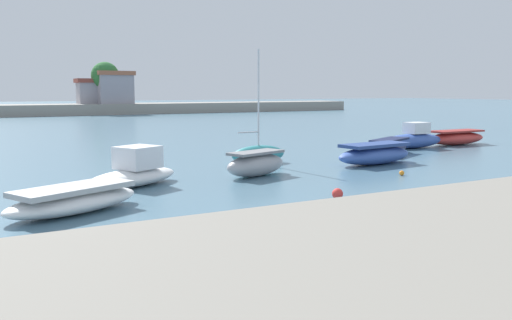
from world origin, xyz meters
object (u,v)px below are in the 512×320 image
at_px(moored_boat_7, 389,147).
at_px(moored_boat_9, 456,138).
at_px(moored_boat_2, 74,200).
at_px(mooring_buoy_2, 337,194).
at_px(moored_boat_3, 134,172).
at_px(moored_boat_8, 413,139).
at_px(mooring_buoy_3, 402,173).
at_px(moored_boat_5, 258,154).
at_px(moored_boat_4, 256,164).
at_px(moored_boat_6, 375,154).

bearing_deg(moored_boat_7, moored_boat_9, -10.83).
distance_m(moored_boat_2, mooring_buoy_2, 9.36).
xyz_separation_m(moored_boat_2, moored_boat_3, (3.27, 4.06, 0.16)).
bearing_deg(moored_boat_3, moored_boat_8, -12.96).
bearing_deg(moored_boat_3, mooring_buoy_2, -75.18).
bearing_deg(mooring_buoy_3, moored_boat_7, 50.85).
xyz_separation_m(moored_boat_5, mooring_buoy_3, (3.93, -6.92, -0.44)).
relative_size(moored_boat_9, mooring_buoy_2, 13.22).
bearing_deg(moored_boat_4, moored_boat_5, 41.07).
bearing_deg(moored_boat_2, moored_boat_5, 9.45).
bearing_deg(moored_boat_7, mooring_buoy_3, -154.53).
relative_size(moored_boat_2, mooring_buoy_3, 21.59).
relative_size(moored_boat_7, mooring_buoy_2, 11.41).
bearing_deg(moored_boat_6, moored_boat_5, 143.46).
xyz_separation_m(moored_boat_7, moored_boat_9, (8.70, 2.26, 0.04)).
distance_m(moored_boat_6, mooring_buoy_3, 4.02).
distance_m(moored_boat_4, moored_boat_8, 16.69).
distance_m(moored_boat_3, moored_boat_4, 5.77).
bearing_deg(moored_boat_9, moored_boat_3, -167.86).
xyz_separation_m(moored_boat_2, moored_boat_8, (24.79, 9.28, 0.21)).
bearing_deg(moored_boat_2, moored_boat_3, 27.11).
bearing_deg(moored_boat_5, moored_boat_4, -123.18).
distance_m(moored_boat_3, mooring_buoy_2, 8.71).
xyz_separation_m(moored_boat_3, moored_boat_5, (7.98, 3.39, -0.03)).
bearing_deg(moored_boat_8, moored_boat_3, -167.46).
height_order(moored_boat_3, moored_boat_8, moored_boat_8).
bearing_deg(moored_boat_3, moored_boat_4, -29.42).
xyz_separation_m(moored_boat_5, moored_boat_6, (5.48, -3.24, -0.01)).
distance_m(moored_boat_3, mooring_buoy_3, 12.43).
xyz_separation_m(moored_boat_4, moored_boat_5, (2.22, 3.68, -0.01)).
height_order(moored_boat_6, mooring_buoy_2, moored_boat_6).
height_order(moored_boat_4, mooring_buoy_2, moored_boat_4).
height_order(moored_boat_3, moored_boat_4, moored_boat_3).
bearing_deg(mooring_buoy_3, moored_boat_2, -178.00).
height_order(moored_boat_2, moored_boat_7, moored_boat_7).
bearing_deg(mooring_buoy_3, moored_boat_5, 119.56).
bearing_deg(moored_boat_3, mooring_buoy_3, -43.12).
height_order(moored_boat_7, mooring_buoy_2, moored_boat_7).
height_order(moored_boat_9, mooring_buoy_3, moored_boat_9).
bearing_deg(moored_boat_2, mooring_buoy_2, -39.35).
height_order(moored_boat_5, mooring_buoy_3, moored_boat_5).
distance_m(moored_boat_9, mooring_buoy_2, 23.48).
xyz_separation_m(moored_boat_6, mooring_buoy_3, (-1.56, -3.68, -0.43)).
relative_size(moored_boat_2, moored_boat_8, 0.98).
relative_size(moored_boat_3, moored_boat_6, 0.94).
height_order(moored_boat_6, moored_boat_7, moored_boat_6).
relative_size(moored_boat_6, moored_boat_7, 1.12).
xyz_separation_m(moored_boat_4, mooring_buoy_3, (6.15, -3.25, -0.45)).
distance_m(moored_boat_6, moored_boat_9, 13.58).
bearing_deg(mooring_buoy_2, moored_boat_2, 164.73).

